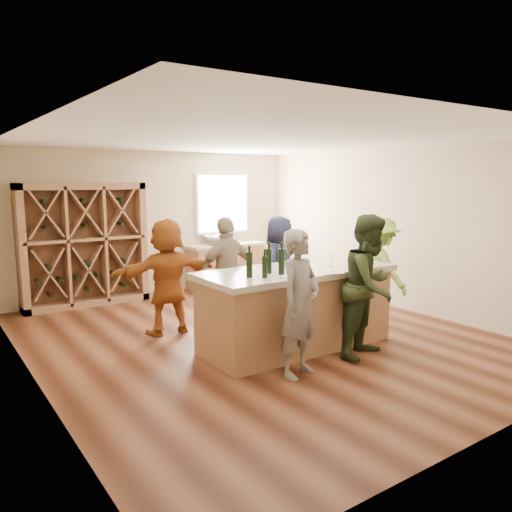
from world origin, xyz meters
TOP-DOWN VIEW (x-y plane):
  - floor at (0.00, 0.00)m, footprint 6.00×7.00m
  - ceiling at (0.00, 0.00)m, footprint 6.00×7.00m
  - wall_back at (0.00, 3.55)m, footprint 6.00×0.10m
  - wall_front at (0.00, -3.55)m, footprint 6.00×0.10m
  - wall_left at (-3.05, 0.00)m, footprint 0.10×7.00m
  - wall_right at (3.05, 0.00)m, footprint 0.10×7.00m
  - window_frame at (1.50, 3.47)m, footprint 1.30×0.06m
  - window_pane at (1.50, 3.44)m, footprint 1.18×0.01m
  - wine_rack at (-1.50, 3.27)m, footprint 2.20×0.45m
  - back_counter_base at (1.40, 3.20)m, footprint 1.60×0.58m
  - back_counter_top at (1.40, 3.20)m, footprint 1.70×0.62m
  - sink at (1.20, 3.20)m, footprint 0.54×0.54m
  - faucet at (1.20, 3.38)m, footprint 0.02×0.02m
  - tasting_counter_base at (0.18, -0.64)m, footprint 2.60×1.00m
  - tasting_counter_top at (0.18, -0.64)m, footprint 2.72×1.12m
  - wine_bottle_a at (-0.68, -0.78)m, footprint 0.09×0.09m
  - wine_bottle_b at (-0.53, -0.90)m, footprint 0.07×0.07m
  - wine_bottle_c at (-0.32, -0.69)m, footprint 0.09×0.09m
  - wine_bottle_d at (-0.25, -0.86)m, footprint 0.08×0.08m
  - wine_glass_a at (-0.07, -1.06)m, footprint 0.07×0.07m
  - wine_glass_b at (0.42, -1.10)m, footprint 0.09×0.09m
  - wine_glass_c at (0.92, -1.08)m, footprint 0.10×0.10m
  - wine_glass_d at (0.65, -0.80)m, footprint 0.08×0.08m
  - wine_glass_e at (1.08, -0.91)m, footprint 0.07×0.07m
  - tasting_menu_a at (-0.19, -1.04)m, footprint 0.29×0.34m
  - tasting_menu_b at (0.40, -1.07)m, footprint 0.35×0.40m
  - tasting_menu_c at (1.09, -0.98)m, footprint 0.29×0.34m
  - person_near_left at (-0.43, -1.44)m, footprint 0.73×0.62m
  - person_near_right at (0.72, -1.44)m, footprint 1.00×0.74m
  - person_server at (2.02, -0.45)m, footprint 0.62×1.14m
  - person_far_mid at (-0.10, 0.68)m, footprint 1.01×0.55m
  - person_far_right at (1.03, 0.86)m, footprint 0.96×0.89m
  - person_far_left at (-0.99, 0.91)m, footprint 1.62×0.68m

SIDE VIEW (x-z plane):
  - floor at x=0.00m, z-range -0.10..0.00m
  - back_counter_base at x=1.40m, z-range 0.00..0.86m
  - tasting_counter_base at x=0.18m, z-range 0.00..1.00m
  - person_far_right at x=1.03m, z-range 0.00..1.65m
  - person_server at x=2.02m, z-range 0.00..1.68m
  - person_far_mid at x=-0.10m, z-range 0.00..1.70m
  - person_near_left at x=-0.43m, z-range 0.00..1.71m
  - person_far_left at x=-0.99m, z-range 0.00..1.71m
  - back_counter_top at x=1.40m, z-range 0.86..0.92m
  - person_near_right at x=0.72m, z-range 0.00..1.83m
  - sink at x=1.20m, z-range 0.92..1.11m
  - tasting_counter_top at x=0.18m, z-range 1.00..1.08m
  - faucet at x=1.20m, z-range 0.92..1.22m
  - tasting_menu_a at x=-0.19m, z-range 1.08..1.08m
  - tasting_menu_b at x=0.40m, z-range 1.08..1.08m
  - tasting_menu_c at x=1.09m, z-range 1.08..1.08m
  - wine_rack at x=-1.50m, z-range 0.00..2.20m
  - wine_glass_e at x=1.08m, z-range 1.08..1.24m
  - wine_glass_a at x=-0.07m, z-range 1.08..1.25m
  - wine_glass_b at x=0.42m, z-range 1.08..1.27m
  - wine_glass_c at x=0.92m, z-range 1.08..1.27m
  - wine_glass_d at x=0.65m, z-range 1.08..1.27m
  - wine_bottle_b at x=-0.53m, z-range 1.08..1.35m
  - wine_bottle_a at x=-0.68m, z-range 1.08..1.39m
  - wine_bottle_c at x=-0.32m, z-range 1.08..1.40m
  - wine_bottle_d at x=-0.25m, z-range 1.08..1.41m
  - wall_back at x=0.00m, z-range 0.00..2.80m
  - wall_front at x=0.00m, z-range 0.00..2.80m
  - wall_left at x=-3.05m, z-range 0.00..2.80m
  - wall_right at x=3.05m, z-range 0.00..2.80m
  - window_frame at x=1.50m, z-range 1.10..2.40m
  - window_pane at x=1.50m, z-range 1.16..2.34m
  - ceiling at x=0.00m, z-range 2.80..2.90m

